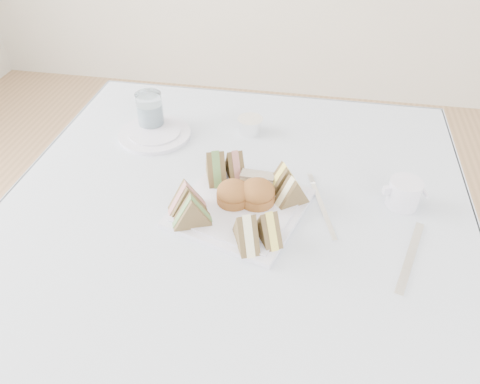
% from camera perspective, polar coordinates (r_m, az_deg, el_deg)
% --- Properties ---
extents(floor, '(4.00, 4.00, 0.00)m').
position_cam_1_polar(floor, '(1.61, -0.34, -21.75)').
color(floor, '#9E7751').
rests_on(floor, ground).
extents(table, '(0.90, 0.90, 0.74)m').
position_cam_1_polar(table, '(1.30, -0.40, -13.77)').
color(table, brown).
rests_on(table, floor).
extents(tablecloth, '(1.02, 1.02, 0.01)m').
position_cam_1_polar(tablecloth, '(1.03, -0.50, -1.13)').
color(tablecloth, silver).
rests_on(tablecloth, table).
extents(serving_plate, '(0.31, 0.31, 0.01)m').
position_cam_1_polar(serving_plate, '(1.00, 0.00, -1.96)').
color(serving_plate, silver).
rests_on(serving_plate, tablecloth).
extents(sandwich_fl_a, '(0.09, 0.07, 0.07)m').
position_cam_1_polar(sandwich_fl_a, '(0.97, -6.50, -0.54)').
color(sandwich_fl_a, brown).
rests_on(sandwich_fl_a, serving_plate).
extents(sandwich_fl_b, '(0.09, 0.06, 0.07)m').
position_cam_1_polar(sandwich_fl_b, '(0.94, -5.89, -2.21)').
color(sandwich_fl_b, brown).
rests_on(sandwich_fl_b, serving_plate).
extents(sandwich_fr_a, '(0.07, 0.08, 0.07)m').
position_cam_1_polar(sandwich_fr_a, '(0.90, 3.47, -4.06)').
color(sandwich_fr_a, brown).
rests_on(sandwich_fr_a, serving_plate).
extents(sandwich_fr_b, '(0.07, 0.09, 0.07)m').
position_cam_1_polar(sandwich_fr_b, '(0.89, 0.76, -4.56)').
color(sandwich_fr_b, brown).
rests_on(sandwich_fr_b, serving_plate).
extents(sandwich_bl_a, '(0.07, 0.09, 0.08)m').
position_cam_1_polar(sandwich_bl_a, '(1.05, -2.99, 3.29)').
color(sandwich_bl_a, brown).
rests_on(sandwich_bl_a, serving_plate).
extents(sandwich_bl_b, '(0.06, 0.08, 0.07)m').
position_cam_1_polar(sandwich_bl_b, '(1.06, -0.64, 3.55)').
color(sandwich_bl_b, brown).
rests_on(sandwich_bl_b, serving_plate).
extents(sandwich_br_a, '(0.08, 0.07, 0.07)m').
position_cam_1_polar(sandwich_br_a, '(0.99, 6.37, 0.21)').
color(sandwich_br_a, brown).
rests_on(sandwich_br_a, serving_plate).
extents(sandwich_br_b, '(0.09, 0.07, 0.07)m').
position_cam_1_polar(sandwich_br_b, '(1.02, 5.40, 1.79)').
color(sandwich_br_b, brown).
rests_on(sandwich_br_b, serving_plate).
extents(scone_left, '(0.08, 0.08, 0.05)m').
position_cam_1_polar(scone_left, '(0.99, -0.81, -0.16)').
color(scone_left, '#A05D32').
rests_on(scone_left, serving_plate).
extents(scone_right, '(0.09, 0.09, 0.05)m').
position_cam_1_polar(scone_right, '(0.99, 2.10, -0.13)').
color(scone_right, '#A05D32').
rests_on(scone_right, serving_plate).
extents(pastry_slice, '(0.08, 0.03, 0.04)m').
position_cam_1_polar(pastry_slice, '(1.04, 2.15, 1.41)').
color(pastry_slice, beige).
rests_on(pastry_slice, serving_plate).
extents(side_plate, '(0.21, 0.21, 0.01)m').
position_cam_1_polar(side_plate, '(1.26, -10.35, 6.97)').
color(side_plate, silver).
rests_on(side_plate, tablecloth).
extents(water_glass, '(0.09, 0.09, 0.10)m').
position_cam_1_polar(water_glass, '(1.28, -10.91, 9.66)').
color(water_glass, white).
rests_on(water_glass, tablecloth).
extents(tea_strainer, '(0.07, 0.07, 0.04)m').
position_cam_1_polar(tea_strainer, '(1.25, 1.24, 8.03)').
color(tea_strainer, white).
rests_on(tea_strainer, tablecloth).
extents(knife, '(0.07, 0.20, 0.00)m').
position_cam_1_polar(knife, '(0.96, 20.03, -7.44)').
color(knife, white).
rests_on(knife, tablecloth).
extents(fork, '(0.07, 0.18, 0.00)m').
position_cam_1_polar(fork, '(1.02, 10.10, -2.19)').
color(fork, white).
rests_on(fork, tablecloth).
extents(creamer_jug, '(0.09, 0.09, 0.06)m').
position_cam_1_polar(creamer_jug, '(1.06, 19.37, -0.16)').
color(creamer_jug, silver).
rests_on(creamer_jug, tablecloth).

